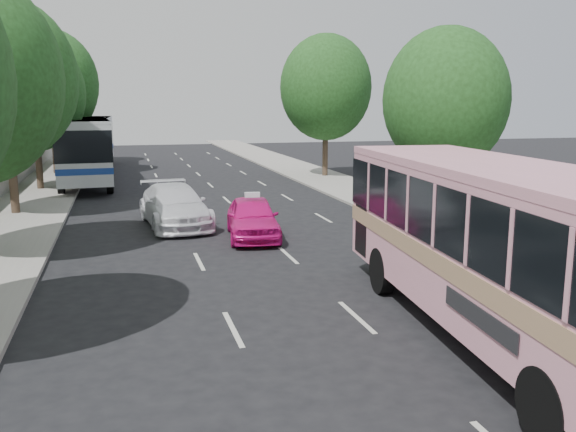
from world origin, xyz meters
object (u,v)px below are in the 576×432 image
object	(u,v)px
tour_coach_front	(84,145)
tour_coach_rear	(90,139)
pink_taxi	(252,218)
white_pickup	(175,206)
pink_bus	(500,233)

from	to	relation	value
tour_coach_front	tour_coach_rear	size ratio (longest dim) A/B	1.04
tour_coach_front	pink_taxi	bearing A→B (deg)	-72.14
white_pickup	pink_taxi	bearing A→B (deg)	-55.60
tour_coach_front	tour_coach_rear	bearing A→B (deg)	86.95
pink_taxi	tour_coach_front	world-z (taller)	tour_coach_front
pink_bus	tour_coach_rear	distance (m)	38.19
tour_coach_front	tour_coach_rear	xyz separation A→B (m)	(-0.00, 8.41, -0.09)
white_pickup	tour_coach_front	size ratio (longest dim) A/B	0.42
pink_bus	tour_coach_front	distance (m)	30.13
pink_taxi	tour_coach_rear	size ratio (longest dim) A/B	0.34
pink_taxi	tour_coach_front	xyz separation A→B (m)	(-6.73, 17.63, 1.64)
pink_bus	tour_coach_rear	size ratio (longest dim) A/B	0.91
white_pickup	tour_coach_front	bearing A→B (deg)	100.27
pink_taxi	tour_coach_rear	xyz separation A→B (m)	(-6.74, 26.03, 1.55)
white_pickup	tour_coach_rear	world-z (taller)	tour_coach_rear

